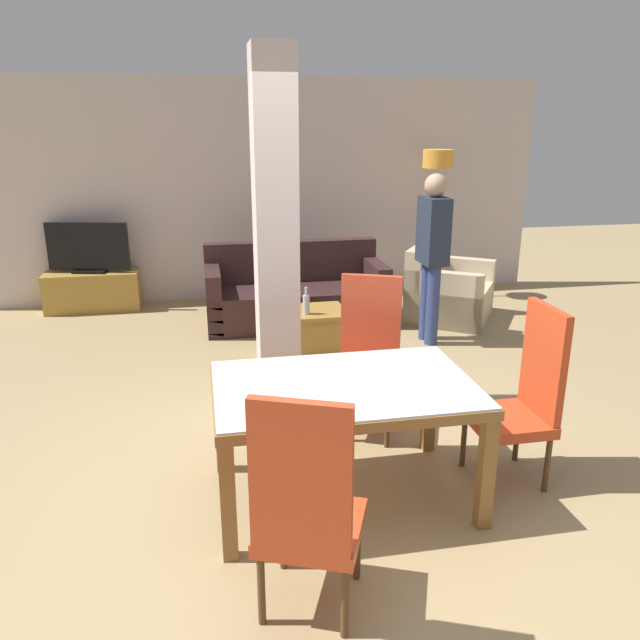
{
  "coord_description": "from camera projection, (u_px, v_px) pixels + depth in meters",
  "views": [
    {
      "loc": [
        -0.76,
        -3.23,
        2.2
      ],
      "look_at": [
        0.0,
        0.74,
        0.9
      ],
      "focal_mm": 35.0,
      "sensor_mm": 36.0,
      "label": 1
    }
  ],
  "objects": [
    {
      "name": "tv_stand",
      "position": [
        93.0,
        291.0,
        7.5
      ],
      "size": [
        1.09,
        0.4,
        0.47
      ],
      "color": "#AC8034",
      "rests_on": "ground_plane"
    },
    {
      "name": "armchair",
      "position": [
        446.0,
        294.0,
        7.16
      ],
      "size": [
        1.23,
        1.25,
        0.84
      ],
      "rotation": [
        0.0,
        0.0,
        4.12
      ],
      "color": "beige",
      "rests_on": "ground_plane"
    },
    {
      "name": "dining_table",
      "position": [
        344.0,
        407.0,
        3.64
      ],
      "size": [
        1.51,
        0.99,
        0.75
      ],
      "color": "brown",
      "rests_on": "ground_plane"
    },
    {
      "name": "divider_pillar",
      "position": [
        276.0,
        240.0,
        4.62
      ],
      "size": [
        0.31,
        0.35,
        2.7
      ],
      "color": "beige",
      "rests_on": "ground_plane"
    },
    {
      "name": "dining_chair_head_right",
      "position": [
        524.0,
        395.0,
        3.86
      ],
      "size": [
        0.46,
        0.46,
        1.14
      ],
      "rotation": [
        0.0,
        0.0,
        1.57
      ],
      "color": "#C13D1D",
      "rests_on": "ground_plane"
    },
    {
      "name": "back_wall",
      "position": [
        260.0,
        191.0,
        7.79
      ],
      "size": [
        7.2,
        0.09,
        2.7
      ],
      "color": "beige",
      "rests_on": "ground_plane"
    },
    {
      "name": "bottle",
      "position": [
        306.0,
        304.0,
        5.97
      ],
      "size": [
        0.07,
        0.07,
        0.27
      ],
      "color": "#B2B7BC",
      "rests_on": "coffee_table"
    },
    {
      "name": "tv_screen",
      "position": [
        88.0,
        248.0,
        7.34
      ],
      "size": [
        0.96,
        0.28,
        0.6
      ],
      "rotation": [
        0.0,
        0.0,
        2.92
      ],
      "color": "black",
      "rests_on": "tv_stand"
    },
    {
      "name": "dining_chair_far_right",
      "position": [
        368.0,
        354.0,
        4.52
      ],
      "size": [
        0.61,
        0.61,
        1.14
      ],
      "rotation": [
        0.0,
        0.0,
        2.73
      ],
      "color": "#BC3E25",
      "rests_on": "ground_plane"
    },
    {
      "name": "coffee_table",
      "position": [
        310.0,
        330.0,
        6.18
      ],
      "size": [
        0.7,
        0.55,
        0.42
      ],
      "color": "#A57633",
      "rests_on": "ground_plane"
    },
    {
      "name": "standing_person",
      "position": [
        433.0,
        247.0,
        6.19
      ],
      "size": [
        0.23,
        0.39,
        1.71
      ],
      "rotation": [
        0.0,
        0.0,
        -4.69
      ],
      "color": "navy",
      "rests_on": "ground_plane"
    },
    {
      "name": "floor_lamp",
      "position": [
        437.0,
        173.0,
        7.67
      ],
      "size": [
        0.37,
        0.37,
        1.85
      ],
      "color": "#B7B7BC",
      "rests_on": "ground_plane"
    },
    {
      "name": "sofa",
      "position": [
        295.0,
        296.0,
        7.04
      ],
      "size": [
        1.98,
        0.85,
        0.88
      ],
      "rotation": [
        0.0,
        0.0,
        3.14
      ],
      "color": "#351F1F",
      "rests_on": "ground_plane"
    },
    {
      "name": "dining_chair_near_left",
      "position": [
        306.0,
        508.0,
        2.73
      ],
      "size": [
        0.6,
        0.6,
        1.14
      ],
      "rotation": [
        0.0,
        0.0,
        -0.39
      ],
      "color": "#BD3F1E",
      "rests_on": "ground_plane"
    },
    {
      "name": "ground_plane",
      "position": [
        343.0,
        495.0,
        3.83
      ],
      "size": [
        18.0,
        18.0,
        0.0
      ],
      "primitive_type": "plane",
      "color": "#A2885C"
    }
  ]
}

